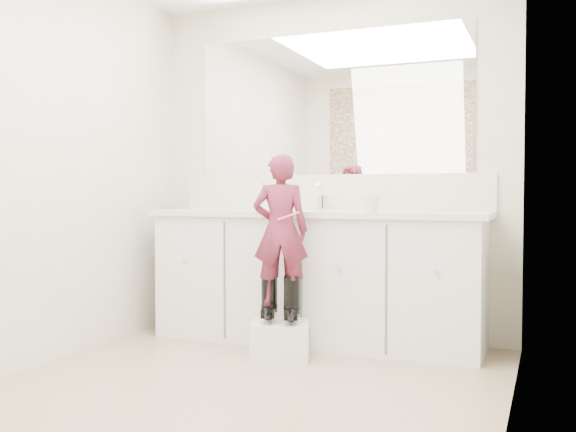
% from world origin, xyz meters
% --- Properties ---
extents(floor, '(3.00, 3.00, 0.00)m').
position_xyz_m(floor, '(0.00, 0.00, 0.00)').
color(floor, '#8C705B').
rests_on(floor, ground).
extents(wall_back, '(2.60, 0.00, 2.60)m').
position_xyz_m(wall_back, '(0.00, 1.50, 1.20)').
color(wall_back, beige).
rests_on(wall_back, floor).
extents(wall_left, '(0.00, 3.00, 3.00)m').
position_xyz_m(wall_left, '(-1.30, 0.00, 1.20)').
color(wall_left, beige).
rests_on(wall_left, floor).
extents(wall_right, '(0.00, 3.00, 3.00)m').
position_xyz_m(wall_right, '(1.30, 0.00, 1.20)').
color(wall_right, beige).
rests_on(wall_right, floor).
extents(vanity_cabinet, '(2.20, 0.55, 0.85)m').
position_xyz_m(vanity_cabinet, '(0.00, 1.23, 0.42)').
color(vanity_cabinet, silver).
rests_on(vanity_cabinet, floor).
extents(countertop, '(2.28, 0.58, 0.04)m').
position_xyz_m(countertop, '(0.00, 1.21, 0.87)').
color(countertop, beige).
rests_on(countertop, vanity_cabinet).
extents(backsplash, '(2.28, 0.03, 0.25)m').
position_xyz_m(backsplash, '(0.00, 1.49, 1.02)').
color(backsplash, beige).
rests_on(backsplash, countertop).
extents(mirror, '(2.00, 0.02, 1.00)m').
position_xyz_m(mirror, '(0.00, 1.49, 1.64)').
color(mirror, white).
rests_on(mirror, wall_back).
extents(faucet, '(0.08, 0.08, 0.10)m').
position_xyz_m(faucet, '(0.00, 1.38, 0.94)').
color(faucet, silver).
rests_on(faucet, countertop).
extents(cup, '(0.13, 0.13, 0.11)m').
position_xyz_m(cup, '(0.39, 1.18, 0.94)').
color(cup, beige).
rests_on(cup, countertop).
extents(soap_bottle, '(0.11, 0.11, 0.20)m').
position_xyz_m(soap_bottle, '(-0.38, 1.20, 0.99)').
color(soap_bottle, beige).
rests_on(soap_bottle, countertop).
extents(step_stool, '(0.42, 0.38, 0.22)m').
position_xyz_m(step_stool, '(-0.06, 0.75, 0.11)').
color(step_stool, white).
rests_on(step_stool, floor).
extents(boot_left, '(0.16, 0.22, 0.29)m').
position_xyz_m(boot_left, '(-0.13, 0.75, 0.36)').
color(boot_left, black).
rests_on(boot_left, step_stool).
extents(boot_right, '(0.16, 0.22, 0.29)m').
position_xyz_m(boot_right, '(0.02, 0.75, 0.36)').
color(boot_right, black).
rests_on(boot_right, step_stool).
extents(toddler, '(0.39, 0.32, 0.92)m').
position_xyz_m(toddler, '(-0.06, 0.75, 0.78)').
color(toddler, '#9A2F54').
rests_on(toddler, step_stool).
extents(toothbrush, '(0.13, 0.05, 0.06)m').
position_xyz_m(toothbrush, '(0.01, 0.70, 0.87)').
color(toothbrush, '#EE5C89').
rests_on(toothbrush, toddler).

